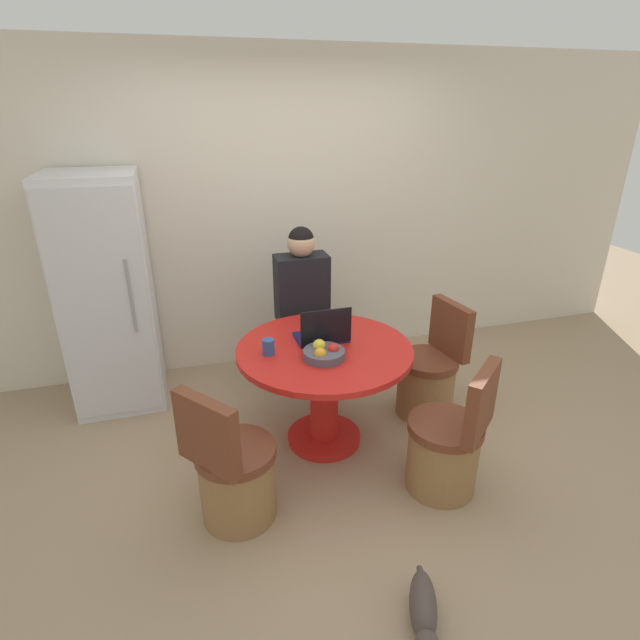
{
  "coord_description": "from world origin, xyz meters",
  "views": [
    {
      "loc": [
        -0.95,
        -2.47,
        2.17
      ],
      "look_at": [
        -0.1,
        0.38,
        0.87
      ],
      "focal_mm": 28.0,
      "sensor_mm": 36.0,
      "label": 1
    }
  ],
  "objects_px": {
    "laptop": "(323,334)",
    "cat": "(423,609)",
    "refrigerator": "(108,295)",
    "chair_right_side": "(429,378)",
    "fruit_bowl": "(324,353)",
    "dining_table": "(324,375)",
    "chair_near_left_corner": "(234,476)",
    "chair_near_right_corner": "(447,449)",
    "person_seated": "(301,301)"
  },
  "relations": [
    {
      "from": "dining_table",
      "to": "fruit_bowl",
      "type": "relative_size",
      "value": 4.44
    },
    {
      "from": "dining_table",
      "to": "cat",
      "type": "bearing_deg",
      "value": -88.75
    },
    {
      "from": "laptop",
      "to": "cat",
      "type": "distance_m",
      "value": 1.65
    },
    {
      "from": "refrigerator",
      "to": "chair_right_side",
      "type": "bearing_deg",
      "value": -21.51
    },
    {
      "from": "chair_right_side",
      "to": "chair_near_right_corner",
      "type": "bearing_deg",
      "value": -28.8
    },
    {
      "from": "person_seated",
      "to": "refrigerator",
      "type": "bearing_deg",
      "value": -8.26
    },
    {
      "from": "chair_right_side",
      "to": "cat",
      "type": "height_order",
      "value": "chair_right_side"
    },
    {
      "from": "chair_right_side",
      "to": "fruit_bowl",
      "type": "height_order",
      "value": "chair_right_side"
    },
    {
      "from": "dining_table",
      "to": "chair_near_right_corner",
      "type": "relative_size",
      "value": 1.33
    },
    {
      "from": "chair_near_left_corner",
      "to": "cat",
      "type": "height_order",
      "value": "chair_near_left_corner"
    },
    {
      "from": "chair_right_side",
      "to": "person_seated",
      "type": "height_order",
      "value": "person_seated"
    },
    {
      "from": "refrigerator",
      "to": "chair_right_side",
      "type": "relative_size",
      "value": 2.03
    },
    {
      "from": "chair_near_right_corner",
      "to": "chair_right_side",
      "type": "xyz_separation_m",
      "value": [
        0.29,
        0.78,
        0.0
      ]
    },
    {
      "from": "cat",
      "to": "chair_right_side",
      "type": "bearing_deg",
      "value": 175.2
    },
    {
      "from": "laptop",
      "to": "fruit_bowl",
      "type": "distance_m",
      "value": 0.24
    },
    {
      "from": "chair_near_left_corner",
      "to": "person_seated",
      "type": "distance_m",
      "value": 1.58
    },
    {
      "from": "person_seated",
      "to": "cat",
      "type": "relative_size",
      "value": 3.04
    },
    {
      "from": "chair_near_right_corner",
      "to": "chair_near_left_corner",
      "type": "relative_size",
      "value": 1.0
    },
    {
      "from": "fruit_bowl",
      "to": "cat",
      "type": "distance_m",
      "value": 1.44
    },
    {
      "from": "chair_near_left_corner",
      "to": "cat",
      "type": "xyz_separation_m",
      "value": [
        0.71,
        -0.89,
        -0.19
      ]
    },
    {
      "from": "cat",
      "to": "fruit_bowl",
      "type": "bearing_deg",
      "value": -153.25
    },
    {
      "from": "person_seated",
      "to": "laptop",
      "type": "xyz_separation_m",
      "value": [
        -0.03,
        -0.7,
        0.04
      ]
    },
    {
      "from": "fruit_bowl",
      "to": "cat",
      "type": "bearing_deg",
      "value": -86.53
    },
    {
      "from": "refrigerator",
      "to": "chair_near_right_corner",
      "type": "bearing_deg",
      "value": -40.61
    },
    {
      "from": "laptop",
      "to": "cat",
      "type": "xyz_separation_m",
      "value": [
        0.01,
        -1.51,
        -0.68
      ]
    },
    {
      "from": "dining_table",
      "to": "chair_near_right_corner",
      "type": "distance_m",
      "value": 0.89
    },
    {
      "from": "person_seated",
      "to": "fruit_bowl",
      "type": "xyz_separation_m",
      "value": [
        -0.09,
        -0.93,
        0.02
      ]
    },
    {
      "from": "refrigerator",
      "to": "chair_right_side",
      "type": "height_order",
      "value": "refrigerator"
    },
    {
      "from": "laptop",
      "to": "fruit_bowl",
      "type": "relative_size",
      "value": 1.31
    },
    {
      "from": "refrigerator",
      "to": "dining_table",
      "type": "bearing_deg",
      "value": -36.19
    },
    {
      "from": "refrigerator",
      "to": "cat",
      "type": "distance_m",
      "value": 2.89
    },
    {
      "from": "dining_table",
      "to": "fruit_bowl",
      "type": "height_order",
      "value": "fruit_bowl"
    },
    {
      "from": "dining_table",
      "to": "chair_near_right_corner",
      "type": "bearing_deg",
      "value": -49.3
    },
    {
      "from": "chair_right_side",
      "to": "person_seated",
      "type": "bearing_deg",
      "value": -138.01
    },
    {
      "from": "laptop",
      "to": "chair_near_left_corner",
      "type": "bearing_deg",
      "value": 41.8
    },
    {
      "from": "laptop",
      "to": "chair_right_side",
      "type": "bearing_deg",
      "value": -177.78
    },
    {
      "from": "dining_table",
      "to": "cat",
      "type": "distance_m",
      "value": 1.48
    },
    {
      "from": "chair_near_right_corner",
      "to": "fruit_bowl",
      "type": "relative_size",
      "value": 3.35
    },
    {
      "from": "chair_near_left_corner",
      "to": "fruit_bowl",
      "type": "distance_m",
      "value": 0.88
    },
    {
      "from": "dining_table",
      "to": "chair_near_left_corner",
      "type": "relative_size",
      "value": 1.33
    },
    {
      "from": "chair_near_right_corner",
      "to": "person_seated",
      "type": "bearing_deg",
      "value": -111.12
    },
    {
      "from": "chair_near_right_corner",
      "to": "dining_table",
      "type": "bearing_deg",
      "value": -90.0
    },
    {
      "from": "person_seated",
      "to": "laptop",
      "type": "height_order",
      "value": "person_seated"
    },
    {
      "from": "refrigerator",
      "to": "dining_table",
      "type": "xyz_separation_m",
      "value": [
        1.36,
        -1.0,
        -0.36
      ]
    },
    {
      "from": "dining_table",
      "to": "fruit_bowl",
      "type": "xyz_separation_m",
      "value": [
        -0.05,
        -0.14,
        0.24
      ]
    },
    {
      "from": "chair_right_side",
      "to": "person_seated",
      "type": "relative_size",
      "value": 0.64
    },
    {
      "from": "chair_near_right_corner",
      "to": "laptop",
      "type": "xyz_separation_m",
      "value": [
        -0.55,
        0.75,
        0.49
      ]
    },
    {
      "from": "refrigerator",
      "to": "cat",
      "type": "relative_size",
      "value": 3.96
    },
    {
      "from": "chair_right_side",
      "to": "person_seated",
      "type": "xyz_separation_m",
      "value": [
        -0.81,
        0.67,
        0.45
      ]
    },
    {
      "from": "chair_near_left_corner",
      "to": "fruit_bowl",
      "type": "xyz_separation_m",
      "value": [
        0.63,
        0.39,
        0.48
      ]
    }
  ]
}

